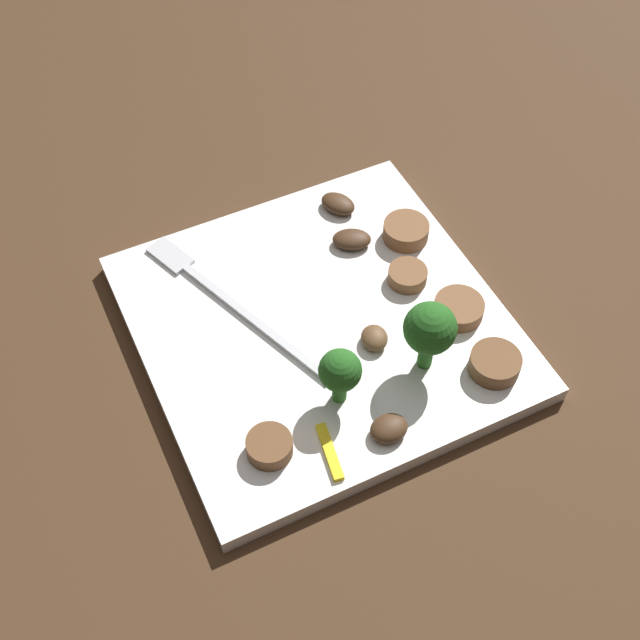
{
  "coord_description": "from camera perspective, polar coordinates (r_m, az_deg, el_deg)",
  "views": [
    {
      "loc": [
        -0.32,
        0.15,
        0.48
      ],
      "look_at": [
        0.0,
        0.0,
        0.01
      ],
      "focal_mm": 46.69,
      "sensor_mm": 36.0,
      "label": 1
    }
  ],
  "objects": [
    {
      "name": "broccoli_floret_0",
      "position": [
        0.52,
        1.39,
        -3.58
      ],
      "size": [
        0.03,
        0.03,
        0.05
      ],
      "color": "#296420",
      "rests_on": "plate"
    },
    {
      "name": "fork",
      "position": [
        0.6,
        -6.63,
        1.57
      ],
      "size": [
        0.17,
        0.08,
        0.0
      ],
      "rotation": [
        0.0,
        0.0,
        0.37
      ],
      "color": "silver",
      "rests_on": "plate"
    },
    {
      "name": "pepper_strip_1",
      "position": [
        0.53,
        0.67,
        -9.01
      ],
      "size": [
        0.04,
        0.01,
        0.0
      ],
      "primitive_type": "cube",
      "rotation": [
        0.0,
        0.0,
        2.99
      ],
      "color": "yellow",
      "rests_on": "plate"
    },
    {
      "name": "sausage_slice_3",
      "position": [
        0.52,
        -3.49,
        -8.64
      ],
      "size": [
        0.04,
        0.04,
        0.01
      ],
      "primitive_type": "cylinder",
      "rotation": [
        0.0,
        0.0,
        1.18
      ],
      "color": "brown",
      "rests_on": "plate"
    },
    {
      "name": "mushroom_0",
      "position": [
        0.65,
        1.24,
        7.97
      ],
      "size": [
        0.03,
        0.03,
        0.01
      ],
      "primitive_type": "ellipsoid",
      "rotation": [
        0.0,
        0.0,
        0.49
      ],
      "color": "#422B19",
      "rests_on": "plate"
    },
    {
      "name": "sausage_slice_1",
      "position": [
        0.63,
        5.91,
        6.08
      ],
      "size": [
        0.04,
        0.04,
        0.01
      ],
      "primitive_type": "cylinder",
      "rotation": [
        0.0,
        0.0,
        2.86
      ],
      "color": "brown",
      "rests_on": "plate"
    },
    {
      "name": "mushroom_3",
      "position": [
        0.57,
        3.74,
        -1.23
      ],
      "size": [
        0.03,
        0.02,
        0.01
      ],
      "primitive_type": "ellipsoid",
      "rotation": [
        0.0,
        0.0,
        2.79
      ],
      "color": "brown",
      "rests_on": "plate"
    },
    {
      "name": "sausage_slice_2",
      "position": [
        0.59,
        9.48,
        0.78
      ],
      "size": [
        0.05,
        0.05,
        0.01
      ],
      "primitive_type": "cylinder",
      "rotation": [
        0.0,
        0.0,
        0.34
      ],
      "color": "brown",
      "rests_on": "plate"
    },
    {
      "name": "sausage_slice_0",
      "position": [
        0.61,
        6.02,
        3.05
      ],
      "size": [
        0.03,
        0.03,
        0.01
      ],
      "primitive_type": "cylinder",
      "rotation": [
        0.0,
        0.0,
        2.91
      ],
      "color": "brown",
      "rests_on": "plate"
    },
    {
      "name": "plate",
      "position": [
        0.59,
        0.0,
        -0.39
      ],
      "size": [
        0.25,
        0.25,
        0.01
      ],
      "primitive_type": "cube",
      "color": "white",
      "rests_on": "ground_plane"
    },
    {
      "name": "sausage_slice_4",
      "position": [
        0.57,
        11.9,
        -2.94
      ],
      "size": [
        0.05,
        0.05,
        0.01
      ],
      "primitive_type": "cylinder",
      "rotation": [
        0.0,
        0.0,
        1.07
      ],
      "color": "brown",
      "rests_on": "plate"
    },
    {
      "name": "broccoli_floret_1",
      "position": [
        0.54,
        7.54,
        -0.67
      ],
      "size": [
        0.04,
        0.04,
        0.06
      ],
      "color": "#296420",
      "rests_on": "plate"
    },
    {
      "name": "ground_plane",
      "position": [
        0.59,
        0.0,
        -0.77
      ],
      "size": [
        1.4,
        1.4,
        0.0
      ],
      "primitive_type": "plane",
      "color": "#422B19"
    },
    {
      "name": "mushroom_1",
      "position": [
        0.53,
        4.28,
        -7.62
      ],
      "size": [
        0.02,
        0.03,
        0.01
      ],
      "primitive_type": "ellipsoid",
      "rotation": [
        0.0,
        0.0,
        4.75
      ],
      "color": "#422B19",
      "rests_on": "plate"
    },
    {
      "name": "mushroom_2",
      "position": [
        0.63,
        2.19,
        5.55
      ],
      "size": [
        0.03,
        0.03,
        0.01
      ],
      "primitive_type": "ellipsoid",
      "rotation": [
        0.0,
        0.0,
        4.27
      ],
      "color": "#422B19",
      "rests_on": "plate"
    }
  ]
}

